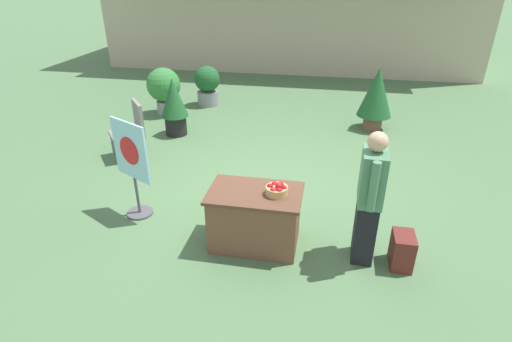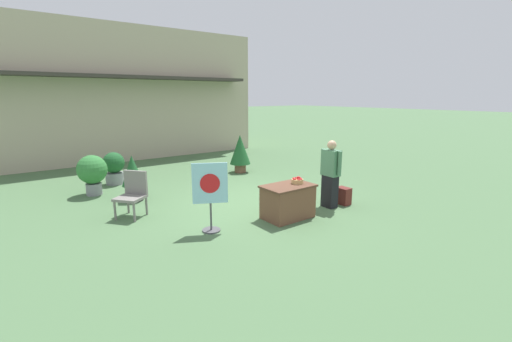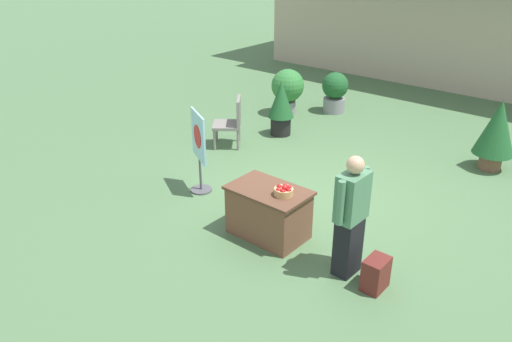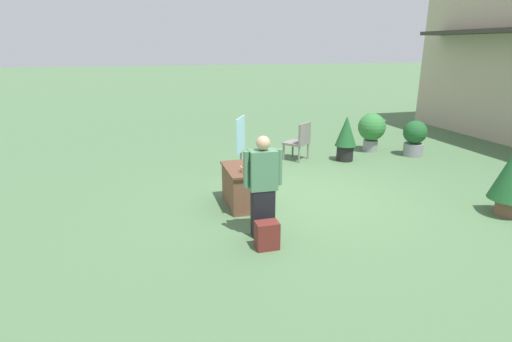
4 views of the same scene
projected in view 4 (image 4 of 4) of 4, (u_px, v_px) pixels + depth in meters
ground_plane at (311, 198)px, 7.92m from camera, size 120.00×120.00×0.00m
display_table at (245, 186)px, 7.47m from camera, size 1.12×0.72×0.74m
apple_basket at (248, 168)px, 7.09m from camera, size 0.26×0.26×0.16m
person_visitor at (263, 186)px, 6.12m from camera, size 0.27×0.61×1.61m
backpack at (267, 235)px, 5.89m from camera, size 0.24×0.34×0.42m
poster_board at (241, 143)px, 9.01m from camera, size 0.62×0.36×1.38m
patio_chair at (300, 140)px, 10.41m from camera, size 0.77×0.77×1.00m
potted_plant_far_right at (372, 129)px, 11.29m from camera, size 0.77×0.77×1.08m
potted_plant_near_right at (415, 137)px, 10.84m from camera, size 0.63×0.63×0.97m
potted_plant_near_left at (346, 136)px, 10.34m from camera, size 0.55×0.55×1.17m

